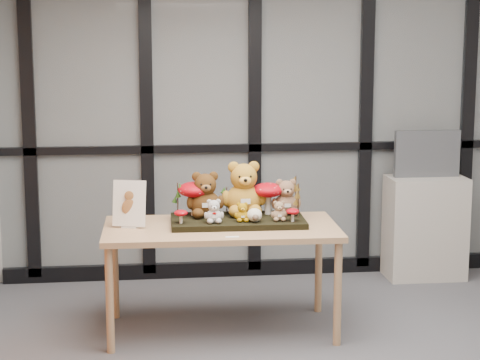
{
  "coord_description": "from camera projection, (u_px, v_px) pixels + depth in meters",
  "views": [
    {
      "loc": [
        -1.37,
        -4.31,
        2.01
      ],
      "look_at": [
        -0.72,
        1.16,
        1.03
      ],
      "focal_mm": 65.0,
      "sensor_mm": 36.0,
      "label": 1
    }
  ],
  "objects": [
    {
      "name": "bear_pooh_yellow",
      "position": [
        244.0,
        185.0,
        5.81
      ],
      "size": [
        0.31,
        0.28,
        0.4
      ],
      "primitive_type": null,
      "rotation": [
        0.0,
        0.0,
        -0.03
      ],
      "color": "#B67E23",
      "rests_on": "diorama_tray"
    },
    {
      "name": "display_table",
      "position": [
        221.0,
        236.0,
        5.68
      ],
      "size": [
        1.55,
        0.8,
        0.72
      ],
      "rotation": [
        0.0,
        0.0,
        -0.03
      ],
      "color": "tan",
      "rests_on": "floor"
    },
    {
      "name": "plush_cream_hedgehog",
      "position": [
        254.0,
        214.0,
        5.62
      ],
      "size": [
        0.08,
        0.07,
        0.1
      ],
      "primitive_type": null,
      "rotation": [
        0.0,
        0.0,
        -0.03
      ],
      "color": "white",
      "rests_on": "diorama_tray"
    },
    {
      "name": "bear_beige_small",
      "position": [
        279.0,
        210.0,
        5.65
      ],
      "size": [
        0.11,
        0.1,
        0.14
      ],
      "primitive_type": null,
      "rotation": [
        0.0,
        0.0,
        -0.03
      ],
      "color": "#947352",
      "rests_on": "diorama_tray"
    },
    {
      "name": "label_card",
      "position": [
        232.0,
        237.0,
        5.37
      ],
      "size": [
        0.09,
        0.03,
        0.0
      ],
      "primitive_type": "cube",
      "color": "white",
      "rests_on": "display_table"
    },
    {
      "name": "sprig_green_centre",
      "position": [
        227.0,
        200.0,
        5.88
      ],
      "size": [
        0.05,
        0.05,
        0.18
      ],
      "primitive_type": null,
      "color": "#14360C",
      "rests_on": "diorama_tray"
    },
    {
      "name": "sprig_dry_far_right",
      "position": [
        296.0,
        195.0,
        5.84
      ],
      "size": [
        0.05,
        0.05,
        0.26
      ],
      "primitive_type": null,
      "color": "brown",
      "rests_on": "diorama_tray"
    },
    {
      "name": "sprig_green_mid_left",
      "position": [
        202.0,
        196.0,
        5.85
      ],
      "size": [
        0.05,
        0.05,
        0.24
      ],
      "primitive_type": null,
      "color": "#14360C",
      "rests_on": "diorama_tray"
    },
    {
      "name": "monitor",
      "position": [
        427.0,
        154.0,
        6.87
      ],
      "size": [
        0.52,
        0.05,
        0.37
      ],
      "color": "#4D5055",
      "rests_on": "cabinet"
    },
    {
      "name": "mushroom_front_right",
      "position": [
        293.0,
        214.0,
        5.62
      ],
      "size": [
        0.09,
        0.09,
        0.1
      ],
      "primitive_type": null,
      "color": "#9D050E",
      "rests_on": "diorama_tray"
    },
    {
      "name": "sprig_dry_mid_right",
      "position": [
        298.0,
        201.0,
        5.73
      ],
      "size": [
        0.05,
        0.05,
        0.23
      ],
      "primitive_type": null,
      "color": "brown",
      "rests_on": "diorama_tray"
    },
    {
      "name": "room_shell",
      "position": [
        407.0,
        91.0,
        4.43
      ],
      "size": [
        5.0,
        5.0,
        5.0
      ],
      "color": "beige",
      "rests_on": "floor"
    },
    {
      "name": "bear_tan_back",
      "position": [
        286.0,
        195.0,
        5.83
      ],
      "size": [
        0.21,
        0.19,
        0.26
      ],
      "primitive_type": null,
      "rotation": [
        0.0,
        0.0,
        -0.03
      ],
      "color": "brown",
      "rests_on": "diorama_tray"
    },
    {
      "name": "mushroom_back_right",
      "position": [
        268.0,
        197.0,
        5.84
      ],
      "size": [
        0.21,
        0.21,
        0.23
      ],
      "primitive_type": null,
      "color": "#9D050E",
      "rests_on": "diorama_tray"
    },
    {
      "name": "bear_small_yellow",
      "position": [
        242.0,
        211.0,
        5.62
      ],
      "size": [
        0.11,
        0.1,
        0.14
      ],
      "primitive_type": null,
      "rotation": [
        0.0,
        0.0,
        -0.03
      ],
      "color": "#B17E09",
      "rests_on": "diorama_tray"
    },
    {
      "name": "sprig_green_far_left",
      "position": [
        178.0,
        199.0,
        5.79
      ],
      "size": [
        0.05,
        0.05,
        0.22
      ],
      "primitive_type": null,
      "color": "#14360C",
      "rests_on": "diorama_tray"
    },
    {
      "name": "mushroom_back_left",
      "position": [
        195.0,
        197.0,
        5.8
      ],
      "size": [
        0.22,
        0.22,
        0.25
      ],
      "primitive_type": null,
      "color": "#9D050E",
      "rests_on": "diorama_tray"
    },
    {
      "name": "diorama_tray",
      "position": [
        238.0,
        221.0,
        5.73
      ],
      "size": [
        0.89,
        0.46,
        0.04
      ],
      "primitive_type": "cube",
      "rotation": [
        0.0,
        0.0,
        -0.03
      ],
      "color": "black",
      "rests_on": "display_table"
    },
    {
      "name": "cabinet",
      "position": [
        425.0,
        227.0,
        6.96
      ],
      "size": [
        0.62,
        0.36,
        0.82
      ],
      "primitive_type": "cube",
      "color": "#ACA59A",
      "rests_on": "floor"
    },
    {
      "name": "glass_partition",
      "position": [
        311.0,
        101.0,
        6.89
      ],
      "size": [
        4.9,
        0.06,
        2.78
      ],
      "color": "#2D383F",
      "rests_on": "floor"
    },
    {
      "name": "sign_holder",
      "position": [
        129.0,
        206.0,
        5.61
      ],
      "size": [
        0.22,
        0.11,
        0.31
      ],
      "rotation": [
        0.0,
        0.0,
        -0.28
      ],
      "color": "silver",
      "rests_on": "display_table"
    },
    {
      "name": "mushroom_front_left",
      "position": [
        181.0,
        216.0,
        5.57
      ],
      "size": [
        0.09,
        0.09,
        0.1
      ],
      "primitive_type": null,
      "color": "#9D050E",
      "rests_on": "diorama_tray"
    },
    {
      "name": "bear_brown_medium",
      "position": [
        205.0,
        192.0,
        5.76
      ],
      "size": [
        0.26,
        0.23,
        0.33
      ],
      "primitive_type": null,
      "rotation": [
        0.0,
        0.0,
        -0.03
      ],
      "color": "#492C10",
      "rests_on": "diorama_tray"
    },
    {
      "name": "bear_white_bow",
      "position": [
        214.0,
        210.0,
        5.59
      ],
      "size": [
        0.13,
        0.12,
        0.17
      ],
      "primitive_type": null,
      "rotation": [
        0.0,
        0.0,
        -0.03
      ],
      "color": "beige",
      "rests_on": "diorama_tray"
    }
  ]
}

